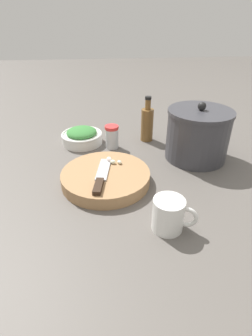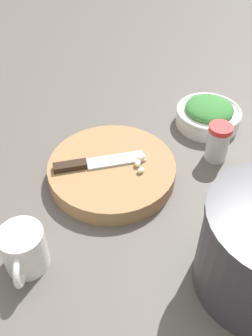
# 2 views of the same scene
# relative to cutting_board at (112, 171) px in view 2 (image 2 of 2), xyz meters

# --- Properties ---
(ground_plane) EXTENTS (5.00, 5.00, 0.00)m
(ground_plane) POSITION_rel_cutting_board_xyz_m (0.01, 0.09, -0.02)
(ground_plane) COLOR #56514C
(cutting_board) EXTENTS (0.27, 0.27, 0.04)m
(cutting_board) POSITION_rel_cutting_board_xyz_m (0.00, 0.00, 0.00)
(cutting_board) COLOR #9E754C
(cutting_board) RESTS_ON ground_plane
(chef_knife) EXTENTS (0.20, 0.06, 0.01)m
(chef_knife) POSITION_rel_cutting_board_xyz_m (0.04, -0.01, 0.02)
(chef_knife) COLOR black
(chef_knife) RESTS_ON cutting_board
(garlic_cloves) EXTENTS (0.04, 0.05, 0.02)m
(garlic_cloves) POSITION_rel_cutting_board_xyz_m (-0.05, 0.02, 0.03)
(garlic_cloves) COLOR white
(garlic_cloves) RESTS_ON cutting_board
(herb_bowl) EXTENTS (0.16, 0.16, 0.07)m
(herb_bowl) POSITION_rel_cutting_board_xyz_m (-0.30, -0.08, 0.01)
(herb_bowl) COLOR silver
(herb_bowl) RESTS_ON ground_plane
(spice_jar) EXTENTS (0.05, 0.05, 0.09)m
(spice_jar) POSITION_rel_cutting_board_xyz_m (-0.24, 0.03, 0.03)
(spice_jar) COLOR silver
(spice_jar) RESTS_ON ground_plane
(coffee_mug) EXTENTS (0.08, 0.11, 0.09)m
(coffee_mug) POSITION_rel_cutting_board_xyz_m (0.22, 0.14, 0.02)
(coffee_mug) COLOR silver
(coffee_mug) RESTS_ON ground_plane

